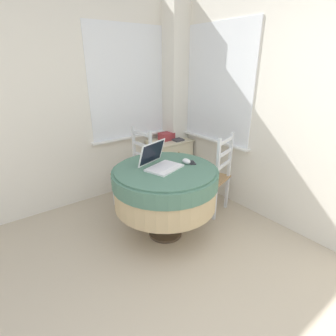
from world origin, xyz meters
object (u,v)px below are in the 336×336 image
round_dining_table (165,185)px  computer_mouse (186,161)px  laptop (160,162)px  dining_chair_near_back_window (135,172)px  book_on_cabinet (176,139)px  storage_box (167,136)px  corner_cabinet (170,162)px  dining_chair_near_right_window (213,177)px  cell_phone (192,162)px

round_dining_table → computer_mouse: (0.25, -0.03, 0.21)m
laptop → dining_chair_near_back_window: size_ratio=0.42×
computer_mouse → book_on_cabinet: (0.67, 1.02, -0.11)m
computer_mouse → storage_box: size_ratio=0.52×
dining_chair_near_back_window → corner_cabinet: bearing=19.5°
dining_chair_near_right_window → dining_chair_near_back_window: bearing=133.6°
cell_phone → corner_cabinet: bearing=63.7°
round_dining_table → cell_phone: 0.36m
dining_chair_near_right_window → book_on_cabinet: size_ratio=4.20×
dining_chair_near_back_window → dining_chair_near_right_window: same height
round_dining_table → dining_chair_near_back_window: (0.08, 0.76, -0.14)m
laptop → cell_phone: bearing=-16.5°
round_dining_table → storage_box: storage_box is taller
computer_mouse → book_on_cabinet: computer_mouse is taller
cell_phone → computer_mouse: bearing=160.5°
computer_mouse → dining_chair_near_back_window: 0.87m
dining_chair_near_back_window → storage_box: (0.73, 0.31, 0.27)m
cell_phone → dining_chair_near_right_window: bearing=12.5°
dining_chair_near_right_window → corner_cabinet: bearing=85.2°
cell_phone → dining_chair_near_right_window: size_ratio=0.13×
corner_cabinet → storage_box: bearing=117.1°
laptop → dining_chair_near_right_window: (0.79, -0.00, -0.37)m
round_dining_table → laptop: 0.24m
laptop → storage_box: bearing=50.3°
laptop → corner_cabinet: 1.39m
computer_mouse → book_on_cabinet: 1.23m
dining_chair_near_back_window → dining_chair_near_right_window: 0.98m
round_dining_table → storage_box: 1.35m
corner_cabinet → book_on_cabinet: 0.36m
round_dining_table → laptop: (-0.03, 0.05, 0.23)m
cell_phone → dining_chair_near_back_window: bearing=105.6°
dining_chair_near_right_window → book_on_cabinet: dining_chair_near_right_window is taller
book_on_cabinet → corner_cabinet: bearing=156.3°
book_on_cabinet → cell_phone: bearing=-120.6°
cell_phone → storage_box: size_ratio=0.65×
round_dining_table → laptop: size_ratio=2.51×
round_dining_table → computer_mouse: bearing=-7.0°
dining_chair_near_back_window → laptop: bearing=-99.0°
laptop → cell_phone: size_ratio=3.24×
dining_chair_near_back_window → cell_phone: bearing=-74.4°
computer_mouse → cell_phone: size_ratio=0.80×
round_dining_table → dining_chair_near_back_window: bearing=83.6°
computer_mouse → cell_phone: computer_mouse is taller
round_dining_table → computer_mouse: size_ratio=10.21×
laptop → computer_mouse: bearing=-15.8°
laptop → cell_phone: 0.36m
laptop → corner_cabinet: (0.87, 0.98, -0.49)m
dining_chair_near_right_window → laptop: bearing=180.0°
computer_mouse → corner_cabinet: computer_mouse is taller
laptop → dining_chair_near_back_window: (0.11, 0.71, -0.37)m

